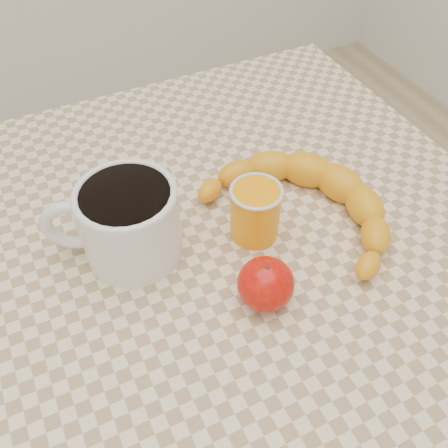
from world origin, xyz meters
name	(u,v)px	position (x,y,z in m)	size (l,w,h in m)	color
ground	(224,435)	(0.00, 0.00, 0.00)	(3.00, 3.00, 0.00)	tan
table	(224,272)	(0.00, 0.00, 0.66)	(0.80, 0.80, 0.75)	beige
coffee_mug	(127,220)	(-0.12, 0.03, 0.81)	(0.19, 0.17, 0.11)	silver
orange_juice_glass	(255,211)	(0.04, -0.02, 0.79)	(0.07, 0.07, 0.08)	#FF9308
apple	(266,284)	(0.00, -0.12, 0.78)	(0.07, 0.07, 0.06)	#A00705
banana	(306,203)	(0.12, -0.02, 0.78)	(0.32, 0.38, 0.05)	orange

